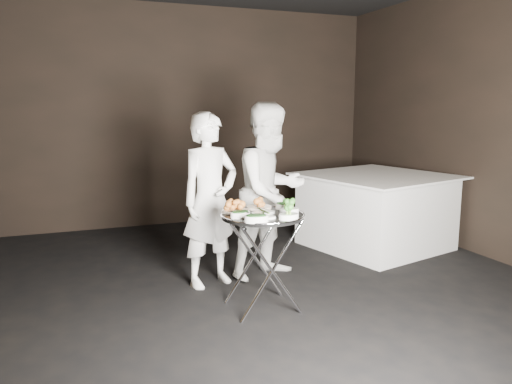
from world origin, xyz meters
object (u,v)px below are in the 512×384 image
object	(u,v)px
tray_stand	(263,257)
waiter_left	(210,200)
dining_table	(375,211)
waiter_right	(271,191)
serving_tray	(263,215)

from	to	relation	value
tray_stand	waiter_left	xyz separation A→B (m)	(-0.24, 0.71, 0.36)
tray_stand	dining_table	bearing A→B (deg)	32.91
waiter_right	tray_stand	bearing A→B (deg)	-135.90
dining_table	tray_stand	bearing A→B (deg)	-147.09
waiter_right	dining_table	distance (m)	1.68
waiter_left	dining_table	xyz separation A→B (m)	(2.16, 0.54, -0.37)
tray_stand	dining_table	xyz separation A→B (m)	(1.92, 1.24, -0.00)
tray_stand	serving_tray	xyz separation A→B (m)	(0.00, -0.00, 0.35)
serving_tray	dining_table	bearing A→B (deg)	32.91
serving_tray	waiter_left	bearing A→B (deg)	108.67
tray_stand	waiter_left	world-z (taller)	waiter_left
waiter_left	dining_table	distance (m)	2.25
waiter_left	waiter_right	world-z (taller)	waiter_right
waiter_right	waiter_left	bearing A→B (deg)	162.83
tray_stand	waiter_left	distance (m)	0.83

